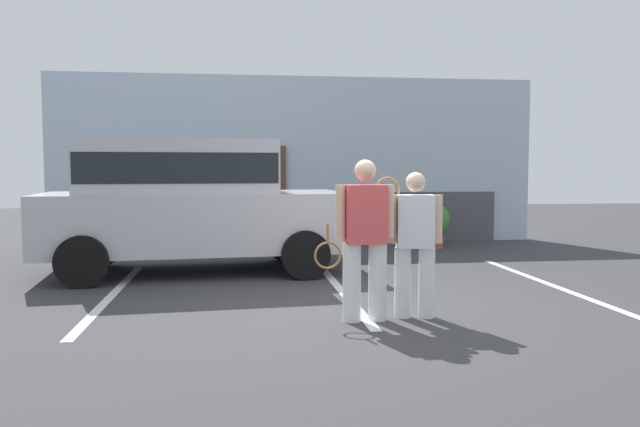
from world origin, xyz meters
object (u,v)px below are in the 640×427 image
(parked_suv, at_px, (189,199))
(potted_plant_by_porch, at_px, (433,223))
(tennis_player_man, at_px, (364,238))
(tennis_player_woman, at_px, (414,242))

(parked_suv, bearing_deg, potted_plant_by_porch, 23.11)
(tennis_player_man, distance_m, tennis_player_woman, 0.58)
(tennis_player_man, relative_size, potted_plant_by_porch, 1.87)
(tennis_player_man, bearing_deg, parked_suv, -62.14)
(parked_suv, distance_m, tennis_player_woman, 4.27)
(tennis_player_woman, bearing_deg, potted_plant_by_porch, -101.53)
(tennis_player_woman, relative_size, potted_plant_by_porch, 1.73)
(tennis_player_woman, height_order, potted_plant_by_porch, tennis_player_woman)
(potted_plant_by_porch, bearing_deg, parked_suv, -152.35)
(parked_suv, relative_size, potted_plant_by_porch, 5.16)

